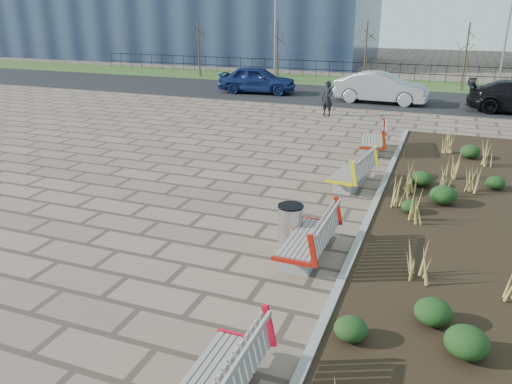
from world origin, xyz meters
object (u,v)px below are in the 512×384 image
at_px(litter_bin, 290,224).
at_px(bench_a, 210,379).
at_px(car_silver, 381,88).
at_px(bench_b, 306,236).
at_px(lamp_east, 505,41).
at_px(lamp_west, 275,36).
at_px(bench_c, 351,170).
at_px(bench_d, 372,139).
at_px(car_blue, 257,80).
at_px(pedestrian, 327,98).

bearing_deg(litter_bin, bench_a, -84.07).
distance_m(litter_bin, car_silver, 18.02).
bearing_deg(bench_b, lamp_east, 78.86).
height_order(bench_a, lamp_west, lamp_west).
distance_m(bench_c, bench_d, 3.86).
distance_m(bench_d, car_silver, 10.06).
height_order(bench_d, car_blue, car_blue).
bearing_deg(car_blue, pedestrian, -138.68).
bearing_deg(bench_c, bench_b, -82.37).
height_order(car_blue, lamp_west, lamp_west).
relative_size(litter_bin, pedestrian, 0.53).
bearing_deg(lamp_west, bench_c, -65.00).
height_order(pedestrian, car_blue, pedestrian).
bearing_deg(bench_a, pedestrian, 99.72).
xyz_separation_m(bench_c, bench_d, (0.00, 3.86, 0.00)).
xyz_separation_m(lamp_west, lamp_east, (14.00, 0.00, 0.00)).
bearing_deg(bench_a, car_silver, 93.36).
height_order(bench_d, car_silver, car_silver).
distance_m(litter_bin, lamp_west, 25.07).
distance_m(bench_c, litter_bin, 4.18).
bearing_deg(lamp_east, lamp_west, 180.00).
height_order(bench_c, lamp_east, lamp_east).
bearing_deg(lamp_east, bench_a, -99.95).
xyz_separation_m(bench_d, lamp_east, (5.00, 15.44, 2.54)).
xyz_separation_m(litter_bin, lamp_west, (-8.48, 23.45, 2.61)).
xyz_separation_m(car_silver, lamp_west, (-7.92, 5.44, 2.22)).
height_order(bench_b, car_blue, car_blue).
distance_m(car_blue, car_silver, 7.40).
relative_size(bench_b, car_silver, 0.43).
xyz_separation_m(bench_d, litter_bin, (-0.52, -8.01, -0.07)).
bearing_deg(lamp_west, bench_b, -69.46).
distance_m(bench_a, lamp_east, 29.04).
relative_size(lamp_west, lamp_east, 1.00).
xyz_separation_m(bench_d, pedestrian, (-2.99, 5.70, 0.32)).
relative_size(bench_b, bench_d, 1.00).
bearing_deg(pedestrian, car_silver, 81.38).
bearing_deg(lamp_east, pedestrian, -129.35).
relative_size(bench_d, pedestrian, 1.28).
bearing_deg(bench_d, car_silver, 89.04).
xyz_separation_m(bench_b, bench_c, (0.00, 4.72, 0.00)).
bearing_deg(lamp_west, pedestrian, -58.31).
bearing_deg(lamp_east, car_silver, -138.19).
relative_size(car_blue, car_silver, 0.94).
height_order(bench_d, lamp_east, lamp_east).
xyz_separation_m(bench_c, lamp_west, (-9.00, 19.30, 2.54)).
height_order(car_blue, car_silver, car_silver).
relative_size(bench_b, pedestrian, 1.28).
relative_size(bench_b, car_blue, 0.46).
bearing_deg(bench_a, bench_b, 90.67).
height_order(pedestrian, lamp_west, lamp_west).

